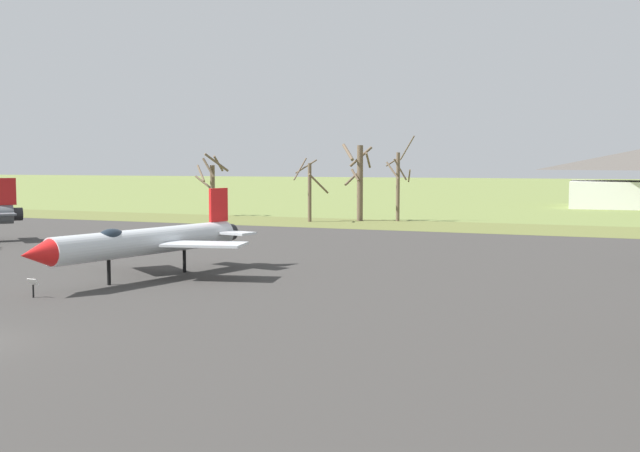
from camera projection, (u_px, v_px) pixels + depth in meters
name	position (u px, v px, depth m)	size (l,w,h in m)	color
asphalt_apron	(212.00, 274.00, 41.17)	(81.50, 58.82, 0.05)	#383533
grass_verge_strip	(399.00, 225.00, 73.83)	(141.50, 12.00, 0.06)	#626833
jet_fighter_front_left	(145.00, 241.00, 39.24)	(9.81, 14.03, 4.58)	silver
info_placard_front_left	(33.00, 286.00, 33.85)	(0.49, 0.24, 0.91)	black
bare_tree_far_left	(212.00, 184.00, 87.23)	(4.10, 2.92, 7.16)	brown
bare_tree_left_of_center	(310.00, 189.00, 77.70)	(3.50, 3.48, 6.57)	brown
bare_tree_center	(359.00, 178.00, 79.07)	(3.10, 3.56, 8.06)	brown
bare_tree_right_of_center	(399.00, 182.00, 78.57)	(2.96, 2.90, 8.83)	brown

